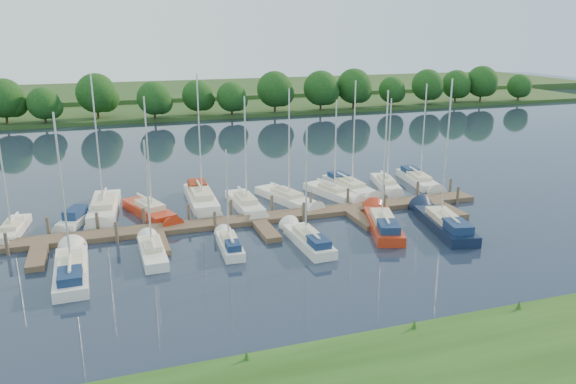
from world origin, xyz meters
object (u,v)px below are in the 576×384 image
object	(u,v)px
motorboat	(75,220)
sailboat_s_2	(230,245)
sailboat_n_0	(13,231)
sailboat_n_5	(246,205)
dock	(258,222)

from	to	relation	value
motorboat	sailboat_s_2	world-z (taller)	sailboat_s_2
sailboat_n_0	sailboat_s_2	distance (m)	16.96
sailboat_s_2	sailboat_n_5	bearing A→B (deg)	71.90
dock	sailboat_s_2	bearing A→B (deg)	-126.87
sailboat_n_0	sailboat_n_5	bearing A→B (deg)	-171.82
dock	sailboat_s_2	distance (m)	5.60
sailboat_n_5	dock	bearing A→B (deg)	88.15
motorboat	sailboat_n_5	bearing A→B (deg)	-158.33
sailboat_n_5	sailboat_n_0	bearing A→B (deg)	-0.03
motorboat	sailboat_n_5	size ratio (longest dim) A/B	0.49
motorboat	sailboat_s_2	xyz separation A→B (m)	(10.42, -9.07, -0.02)
dock	sailboat_n_5	size ratio (longest dim) A/B	3.98
motorboat	dock	bearing A→B (deg)	-174.88
sailboat_n_0	sailboat_n_5	xyz separation A→B (m)	(18.24, 0.40, 0.01)
sailboat_n_0	sailboat_n_5	size ratio (longest dim) A/B	0.81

